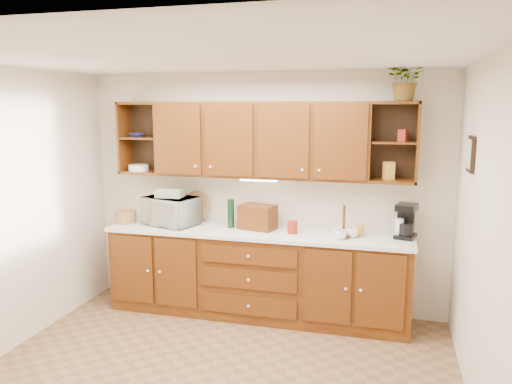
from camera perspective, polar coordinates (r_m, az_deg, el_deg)
The scene contains 25 objects.
floor at distance 4.38m, azimuth -5.14°, elevation -21.01°, with size 4.00×4.00×0.00m, color brown.
ceiling at distance 3.79m, azimuth -5.76°, elevation 15.20°, with size 4.00×4.00×0.00m, color white.
back_wall at distance 5.52m, azimuth 0.86°, elevation -0.05°, with size 4.00×4.00×0.00m, color beige.
right_wall at distance 3.71m, azimuth 25.08°, elevation -5.80°, with size 3.50×3.50×0.00m, color beige.
base_cabinets at distance 5.45m, azimuth 0.06°, elevation -9.41°, with size 3.20×0.60×0.90m, color #3C1A06.
countertop at distance 5.31m, azimuth 0.04°, elevation -4.64°, with size 3.24×0.64×0.04m, color white.
upper_cabinets at distance 5.29m, azimuth 0.56°, elevation 6.00°, with size 3.20×0.33×0.80m.
undercabinet_light at distance 5.29m, azimuth 0.30°, elevation 1.39°, with size 0.40×0.05×0.03m, color white.
framed_picture at distance 4.50m, azimuth 23.36°, elevation 4.00°, with size 0.03×0.24×0.30m, color black.
wicker_basket at distance 5.83m, azimuth -14.65°, elevation -2.75°, with size 0.24×0.24×0.14m, color #A77345.
microwave at distance 5.62m, azimuth -9.73°, elevation -2.13°, with size 0.57×0.38×0.31m, color beige.
towel_stack at distance 5.58m, azimuth -9.79°, elevation -0.12°, with size 0.29×0.21×0.09m, color #D8D866.
wine_bottle at distance 5.41m, azimuth -2.89°, elevation -2.45°, with size 0.07×0.07×0.31m, color black.
woven_tray at distance 5.77m, azimuth -6.82°, elevation -3.25°, with size 0.36×0.36×0.02m, color #A77345.
bread_box at distance 5.34m, azimuth 0.17°, elevation -2.88°, with size 0.38×0.23×0.26m, color #3C1A06.
mug_tree at distance 5.10m, azimuth 9.97°, elevation -4.57°, with size 0.30×0.30×0.33m.
canister_red at distance 5.18m, azimuth 4.18°, elevation -4.03°, with size 0.11×0.11×0.13m, color maroon.
canister_white at distance 5.21m, azimuth 16.06°, elevation -3.98°, with size 0.08×0.08×0.19m, color white.
canister_yellow at distance 5.18m, azimuth 11.74°, elevation -4.35°, with size 0.08×0.08×0.11m, color gold.
coffee_maker at distance 5.22m, azimuth 16.77°, elevation -3.22°, with size 0.24×0.28×0.35m.
bowl_stack at distance 5.81m, azimuth -13.46°, elevation 6.34°, with size 0.17×0.17×0.04m, color navy.
plate_stack at distance 5.81m, azimuth -13.27°, elevation 2.72°, with size 0.23×0.23×0.07m, color white.
pantry_box_yellow at distance 5.13m, azimuth 14.93°, elevation 2.36°, with size 0.10×0.08×0.18m, color gold.
pantry_box_red at distance 5.11m, azimuth 16.43°, elevation 6.21°, with size 0.08×0.07×0.12m, color maroon.
potted_plant at distance 5.07m, azimuth 16.81°, elevation 12.22°, with size 0.37×0.32×0.41m, color #999999.
Camera 1 is at (1.32, -3.53, 2.23)m, focal length 35.00 mm.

